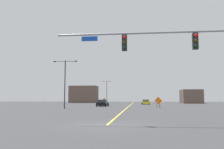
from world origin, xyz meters
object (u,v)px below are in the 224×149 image
(traffic_signal_assembly, at_px, (193,48))
(construction_sign_median_near, at_px, (158,101))
(car_yellow_near, at_px, (146,102))
(street_lamp_far_left, at_px, (65,80))
(construction_sign_left_shoulder, at_px, (104,100))
(construction_sign_left_lane, at_px, (158,100))
(car_black_passing, at_px, (103,103))
(street_lamp_mid_right, at_px, (107,90))

(traffic_signal_assembly, xyz_separation_m, construction_sign_median_near, (-0.08, 26.87, -3.75))
(traffic_signal_assembly, bearing_deg, car_yellow_near, 91.67)
(street_lamp_far_left, xyz_separation_m, construction_sign_left_shoulder, (3.16, 24.44, -3.67))
(construction_sign_left_shoulder, bearing_deg, traffic_signal_assembly, -75.29)
(construction_sign_left_lane, bearing_deg, car_yellow_near, 94.89)
(construction_sign_median_near, xyz_separation_m, construction_sign_left_lane, (0.33, 4.57, 0.09))
(construction_sign_median_near, distance_m, car_black_passing, 14.18)
(traffic_signal_assembly, distance_m, construction_sign_left_lane, 31.65)
(construction_sign_left_lane, bearing_deg, car_black_passing, 159.58)
(street_lamp_far_left, bearing_deg, traffic_signal_assembly, -55.88)
(construction_sign_median_near, xyz_separation_m, car_black_passing, (-11.09, 8.82, -0.54))
(street_lamp_mid_right, height_order, car_yellow_near, street_lamp_mid_right)
(construction_sign_median_near, relative_size, car_yellow_near, 0.46)
(construction_sign_median_near, bearing_deg, car_black_passing, 141.50)
(construction_sign_left_shoulder, xyz_separation_m, car_black_passing, (1.31, -11.83, -0.47))
(street_lamp_far_left, height_order, car_yellow_near, street_lamp_far_left)
(construction_sign_left_lane, height_order, car_yellow_near, construction_sign_left_lane)
(street_lamp_far_left, bearing_deg, construction_sign_left_shoulder, 82.63)
(construction_sign_left_shoulder, distance_m, car_black_passing, 11.91)
(car_yellow_near, bearing_deg, construction_sign_left_shoulder, -156.55)
(traffic_signal_assembly, bearing_deg, street_lamp_mid_right, 101.56)
(traffic_signal_assembly, xyz_separation_m, car_yellow_near, (-1.52, 52.27, -4.34))
(traffic_signal_assembly, height_order, car_yellow_near, traffic_signal_assembly)
(traffic_signal_assembly, height_order, construction_sign_median_near, traffic_signal_assembly)
(street_lamp_mid_right, relative_size, construction_sign_left_shoulder, 4.58)
(construction_sign_median_near, bearing_deg, street_lamp_far_left, -166.30)
(street_lamp_mid_right, distance_m, car_yellow_near, 28.09)
(street_lamp_far_left, relative_size, construction_sign_median_near, 4.13)
(construction_sign_left_lane, bearing_deg, traffic_signal_assembly, -90.47)
(street_lamp_far_left, xyz_separation_m, car_yellow_near, (14.11, 29.19, -4.18))
(construction_sign_median_near, xyz_separation_m, construction_sign_left_shoulder, (-12.40, 20.65, -0.08))
(construction_sign_median_near, xyz_separation_m, car_yellow_near, (-1.45, 25.40, -0.59))
(street_lamp_far_left, relative_size, car_yellow_near, 1.89)
(car_black_passing, bearing_deg, construction_sign_left_lane, -20.42)
(car_black_passing, bearing_deg, street_lamp_far_left, -109.53)
(street_lamp_mid_right, xyz_separation_m, construction_sign_median_near, (15.51, -49.33, -3.73))
(construction_sign_median_near, bearing_deg, construction_sign_left_shoulder, 120.99)
(street_lamp_mid_right, distance_m, construction_sign_left_shoulder, 29.10)
(car_black_passing, bearing_deg, street_lamp_mid_right, 96.22)
(construction_sign_left_shoulder, bearing_deg, car_black_passing, -83.66)
(construction_sign_left_lane, distance_m, construction_sign_left_shoulder, 20.51)
(car_yellow_near, relative_size, car_black_passing, 1.01)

